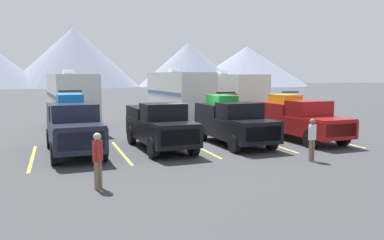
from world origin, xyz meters
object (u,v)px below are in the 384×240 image
at_px(pickup_truck_b, 159,125).
at_px(camper_trailer_c, 229,95).
at_px(pickup_truck_d, 299,118).
at_px(pickup_truck_c, 232,121).
at_px(camper_trailer_a, 71,97).
at_px(person_a, 98,157).
at_px(person_b, 312,137).
at_px(pickup_truck_a, 73,125).
at_px(camper_trailer_b, 179,95).

relative_size(pickup_truck_b, camper_trailer_c, 0.68).
height_order(pickup_truck_b, pickup_truck_d, pickup_truck_d).
distance_m(pickup_truck_c, camper_trailer_a, 11.43).
xyz_separation_m(pickup_truck_b, person_a, (-3.35, -5.75, -0.13)).
bearing_deg(camper_trailer_c, person_a, -126.62).
xyz_separation_m(camper_trailer_c, person_b, (-2.29, -13.21, -0.99)).
relative_size(pickup_truck_d, camper_trailer_a, 0.64).
distance_m(pickup_truck_b, person_b, 6.81).
height_order(pickup_truck_b, person_b, pickup_truck_b).
relative_size(pickup_truck_a, camper_trailer_a, 0.63).
xyz_separation_m(pickup_truck_a, pickup_truck_d, (11.38, -0.19, -0.08)).
bearing_deg(pickup_truck_d, pickup_truck_c, -179.29).
distance_m(pickup_truck_b, camper_trailer_a, 9.55).
bearing_deg(camper_trailer_a, person_a, -89.20).
height_order(pickup_truck_a, pickup_truck_b, pickup_truck_a).
bearing_deg(camper_trailer_b, person_b, -83.52).
bearing_deg(person_b, camper_trailer_c, 80.15).
relative_size(pickup_truck_c, camper_trailer_a, 0.59).
bearing_deg(camper_trailer_a, pickup_truck_c, -50.30).
relative_size(pickup_truck_b, camper_trailer_b, 0.68).
bearing_deg(pickup_truck_b, person_a, -120.24).
distance_m(pickup_truck_c, person_a, 9.16).
xyz_separation_m(pickup_truck_d, person_b, (-2.49, -4.63, -0.19)).
bearing_deg(person_b, pickup_truck_d, 61.71).
distance_m(camper_trailer_a, person_b, 15.93).
height_order(pickup_truck_d, person_b, pickup_truck_d).
bearing_deg(camper_trailer_c, camper_trailer_a, 179.28).
height_order(pickup_truck_b, pickup_truck_c, pickup_truck_c).
xyz_separation_m(pickup_truck_d, camper_trailer_b, (-3.98, 8.47, 0.87)).
bearing_deg(pickup_truck_c, pickup_truck_a, 178.16).
bearing_deg(pickup_truck_d, pickup_truck_b, -179.23).
bearing_deg(pickup_truck_d, camper_trailer_b, 115.15).
bearing_deg(pickup_truck_c, pickup_truck_d, 0.71).
xyz_separation_m(pickup_truck_a, camper_trailer_b, (7.40, 8.28, 0.79)).
distance_m(pickup_truck_b, camper_trailer_b, 9.34).
relative_size(pickup_truck_a, camper_trailer_b, 0.70).
bearing_deg(camper_trailer_a, pickup_truck_d, -38.08).
relative_size(pickup_truck_a, person_a, 3.35).
height_order(pickup_truck_d, camper_trailer_a, camper_trailer_a).
relative_size(pickup_truck_d, camper_trailer_c, 0.71).
xyz_separation_m(camper_trailer_c, person_a, (-10.73, -14.44, -0.98)).
bearing_deg(pickup_truck_b, camper_trailer_a, 111.95).
distance_m(pickup_truck_c, camper_trailer_b, 8.57).
xyz_separation_m(camper_trailer_a, person_b, (8.64, -13.35, -1.00)).
bearing_deg(pickup_truck_c, person_b, -73.46).
height_order(pickup_truck_a, pickup_truck_d, pickup_truck_a).
bearing_deg(person_a, pickup_truck_a, 94.26).
bearing_deg(pickup_truck_a, camper_trailer_b, 48.20).
height_order(pickup_truck_b, person_a, pickup_truck_b).
distance_m(camper_trailer_a, camper_trailer_b, 7.16).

